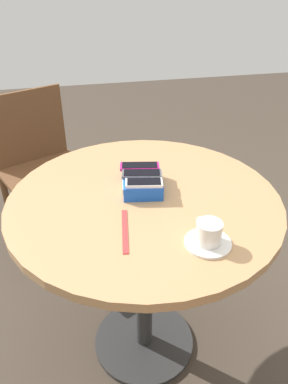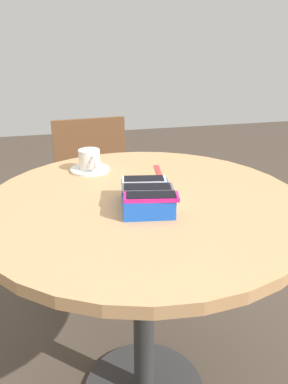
{
  "view_description": "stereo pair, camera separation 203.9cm",
  "coord_description": "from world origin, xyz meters",
  "px_view_note": "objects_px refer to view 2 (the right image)",
  "views": [
    {
      "loc": [
        1.03,
        -0.22,
        1.46
      ],
      "look_at": [
        0.0,
        0.0,
        0.79
      ],
      "focal_mm": 35.0,
      "sensor_mm": 36.0,
      "label": 1
    },
    {
      "loc": [
        -0.94,
        0.22,
        1.2
      ],
      "look_at": [
        0.0,
        0.0,
        0.79
      ],
      "focal_mm": 35.0,
      "sensor_mm": 36.0,
      "label": 2
    }
  ],
  "objects_px": {
    "phone_box": "(147,198)",
    "phone_magenta": "(151,197)",
    "lanyard_strap": "(160,176)",
    "coffee_cup": "(90,159)",
    "phone_gray": "(147,188)",
    "saucer": "(90,169)",
    "round_table": "(144,242)",
    "chair_far_side": "(97,197)",
    "phone_white": "(143,180)"
  },
  "relations": [
    {
      "from": "phone_box",
      "to": "phone_magenta",
      "type": "xyz_separation_m",
      "value": [
        -0.06,
        0.0,
        0.03
      ]
    },
    {
      "from": "lanyard_strap",
      "to": "phone_magenta",
      "type": "bearing_deg",
      "value": 160.06
    },
    {
      "from": "phone_box",
      "to": "coffee_cup",
      "type": "xyz_separation_m",
      "value": [
        0.33,
        0.12,
        0.02
      ]
    },
    {
      "from": "phone_gray",
      "to": "saucer",
      "type": "relative_size",
      "value": 1.08
    },
    {
      "from": "phone_box",
      "to": "phone_gray",
      "type": "relative_size",
      "value": 1.31
    },
    {
      "from": "phone_box",
      "to": "phone_magenta",
      "type": "height_order",
      "value": "phone_magenta"
    },
    {
      "from": "round_table",
      "to": "phone_magenta",
      "type": "height_order",
      "value": "phone_magenta"
    },
    {
      "from": "saucer",
      "to": "coffee_cup",
      "type": "bearing_deg",
      "value": -166.59
    },
    {
      "from": "round_table",
      "to": "saucer",
      "type": "relative_size",
      "value": 6.88
    },
    {
      "from": "round_table",
      "to": "saucer",
      "type": "xyz_separation_m",
      "value": [
        0.27,
        0.12,
        0.15
      ]
    },
    {
      "from": "phone_magenta",
      "to": "phone_box",
      "type": "bearing_deg",
      "value": -3.7
    },
    {
      "from": "round_table",
      "to": "phone_gray",
      "type": "bearing_deg",
      "value": 175.15
    },
    {
      "from": "phone_magenta",
      "to": "saucer",
      "type": "distance_m",
      "value": 0.41
    },
    {
      "from": "coffee_cup",
      "to": "saucer",
      "type": "bearing_deg",
      "value": 13.41
    },
    {
      "from": "phone_magenta",
      "to": "chair_far_side",
      "type": "distance_m",
      "value": 1.0
    },
    {
      "from": "round_table",
      "to": "phone_box",
      "type": "height_order",
      "value": "phone_box"
    },
    {
      "from": "phone_gray",
      "to": "saucer",
      "type": "height_order",
      "value": "phone_gray"
    },
    {
      "from": "phone_magenta",
      "to": "phone_gray",
      "type": "height_order",
      "value": "same"
    },
    {
      "from": "phone_gray",
      "to": "phone_white",
      "type": "bearing_deg",
      "value": -2.36
    },
    {
      "from": "phone_magenta",
      "to": "phone_gray",
      "type": "relative_size",
      "value": 1.01
    },
    {
      "from": "coffee_cup",
      "to": "lanyard_strap",
      "type": "height_order",
      "value": "coffee_cup"
    },
    {
      "from": "phone_box",
      "to": "phone_magenta",
      "type": "relative_size",
      "value": 1.3
    },
    {
      "from": "phone_magenta",
      "to": "coffee_cup",
      "type": "distance_m",
      "value": 0.4
    },
    {
      "from": "saucer",
      "to": "lanyard_strap",
      "type": "distance_m",
      "value": 0.24
    },
    {
      "from": "phone_white",
      "to": "saucer",
      "type": "relative_size",
      "value": 0.97
    },
    {
      "from": "phone_box",
      "to": "phone_white",
      "type": "height_order",
      "value": "phone_white"
    },
    {
      "from": "phone_white",
      "to": "saucer",
      "type": "xyz_separation_m",
      "value": [
        0.27,
        0.12,
        -0.05
      ]
    },
    {
      "from": "phone_magenta",
      "to": "chair_far_side",
      "type": "xyz_separation_m",
      "value": [
        0.93,
        0.05,
        -0.39
      ]
    },
    {
      "from": "coffee_cup",
      "to": "phone_gray",
      "type": "bearing_deg",
      "value": -160.25
    },
    {
      "from": "phone_white",
      "to": "coffee_cup",
      "type": "relative_size",
      "value": 1.31
    },
    {
      "from": "phone_box",
      "to": "coffee_cup",
      "type": "height_order",
      "value": "coffee_cup"
    },
    {
      "from": "phone_gray",
      "to": "coffee_cup",
      "type": "xyz_separation_m",
      "value": [
        0.33,
        0.12,
        -0.01
      ]
    },
    {
      "from": "phone_white",
      "to": "chair_far_side",
      "type": "distance_m",
      "value": 0.9
    },
    {
      "from": "phone_box",
      "to": "saucer",
      "type": "xyz_separation_m",
      "value": [
        0.33,
        0.12,
        -0.02
      ]
    },
    {
      "from": "phone_box",
      "to": "coffee_cup",
      "type": "bearing_deg",
      "value": 19.97
    },
    {
      "from": "phone_gray",
      "to": "saucer",
      "type": "xyz_separation_m",
      "value": [
        0.33,
        0.12,
        -0.05
      ]
    },
    {
      "from": "phone_magenta",
      "to": "saucer",
      "type": "xyz_separation_m",
      "value": [
        0.39,
        0.12,
        -0.05
      ]
    },
    {
      "from": "phone_gray",
      "to": "phone_white",
      "type": "xyz_separation_m",
      "value": [
        0.06,
        -0.0,
        0.0
      ]
    },
    {
      "from": "saucer",
      "to": "lanyard_strap",
      "type": "relative_size",
      "value": 0.65
    },
    {
      "from": "phone_magenta",
      "to": "phone_gray",
      "type": "bearing_deg",
      "value": -3.95
    },
    {
      "from": "coffee_cup",
      "to": "chair_far_side",
      "type": "distance_m",
      "value": 0.66
    },
    {
      "from": "phone_magenta",
      "to": "phone_gray",
      "type": "xyz_separation_m",
      "value": [
        0.06,
        -0.0,
        0.0
      ]
    },
    {
      "from": "coffee_cup",
      "to": "phone_white",
      "type": "bearing_deg",
      "value": -155.94
    },
    {
      "from": "phone_white",
      "to": "chair_far_side",
      "type": "relative_size",
      "value": 0.16
    },
    {
      "from": "lanyard_strap",
      "to": "coffee_cup",
      "type": "bearing_deg",
      "value": 64.17
    },
    {
      "from": "round_table",
      "to": "saucer",
      "type": "height_order",
      "value": "saucer"
    },
    {
      "from": "round_table",
      "to": "phone_box",
      "type": "distance_m",
      "value": 0.18
    },
    {
      "from": "phone_box",
      "to": "phone_gray",
      "type": "height_order",
      "value": "phone_gray"
    },
    {
      "from": "phone_gray",
      "to": "chair_far_side",
      "type": "distance_m",
      "value": 0.95
    },
    {
      "from": "phone_gray",
      "to": "chair_far_side",
      "type": "xyz_separation_m",
      "value": [
        0.87,
        0.05,
        -0.39
      ]
    }
  ]
}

